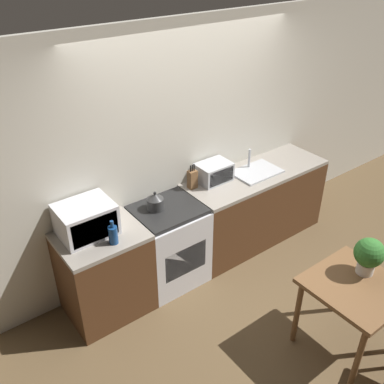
% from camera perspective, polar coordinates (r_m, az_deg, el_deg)
% --- Properties ---
extents(ground_plane, '(16.00, 16.00, 0.00)m').
position_cam_1_polar(ground_plane, '(4.61, 7.28, -13.28)').
color(ground_plane, brown).
extents(wall_back, '(10.00, 0.06, 2.60)m').
position_cam_1_polar(wall_back, '(4.51, -0.65, 6.10)').
color(wall_back, beige).
rests_on(wall_back, ground_plane).
extents(counter_left_run, '(0.78, 0.62, 0.90)m').
position_cam_1_polar(counter_left_run, '(4.22, -11.52, -10.52)').
color(counter_left_run, '#4C2D19').
rests_on(counter_left_run, ground_plane).
extents(counter_right_run, '(1.77, 0.62, 0.90)m').
position_cam_1_polar(counter_right_run, '(5.13, 8.27, -1.80)').
color(counter_right_run, '#4C2D19').
rests_on(counter_right_run, ground_plane).
extents(stove_range, '(0.68, 0.62, 0.90)m').
position_cam_1_polar(stove_range, '(4.48, -3.14, -7.00)').
color(stove_range, silver).
rests_on(stove_range, ground_plane).
extents(kettle, '(0.17, 0.17, 0.20)m').
position_cam_1_polar(kettle, '(4.17, -4.91, -1.28)').
color(kettle, '#2D2D2D').
rests_on(kettle, stove_range).
extents(microwave, '(0.48, 0.39, 0.30)m').
position_cam_1_polar(microwave, '(3.90, -13.97, -3.59)').
color(microwave, silver).
rests_on(microwave, counter_left_run).
extents(bottle, '(0.08, 0.08, 0.23)m').
position_cam_1_polar(bottle, '(3.77, -10.48, -5.60)').
color(bottle, navy).
rests_on(bottle, counter_left_run).
extents(knife_block, '(0.09, 0.07, 0.27)m').
position_cam_1_polar(knife_block, '(4.49, 0.05, 1.74)').
color(knife_block, brown).
rests_on(knife_block, counter_right_run).
extents(toaster_oven, '(0.37, 0.27, 0.21)m').
position_cam_1_polar(toaster_oven, '(4.63, 2.94, 2.66)').
color(toaster_oven, '#ADAFB5').
rests_on(toaster_oven, counter_right_run).
extents(sink_basin, '(0.54, 0.37, 0.24)m').
position_cam_1_polar(sink_basin, '(4.89, 8.56, 2.76)').
color(sink_basin, '#ADAFB5').
rests_on(sink_basin, counter_right_run).
extents(dining_table, '(0.73, 0.74, 0.74)m').
position_cam_1_polar(dining_table, '(3.92, 20.82, -12.65)').
color(dining_table, brown).
rests_on(dining_table, ground_plane).
extents(potted_plant, '(0.25, 0.25, 0.34)m').
position_cam_1_polar(potted_plant, '(3.87, 22.51, -7.71)').
color(potted_plant, beige).
rests_on(potted_plant, dining_table).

